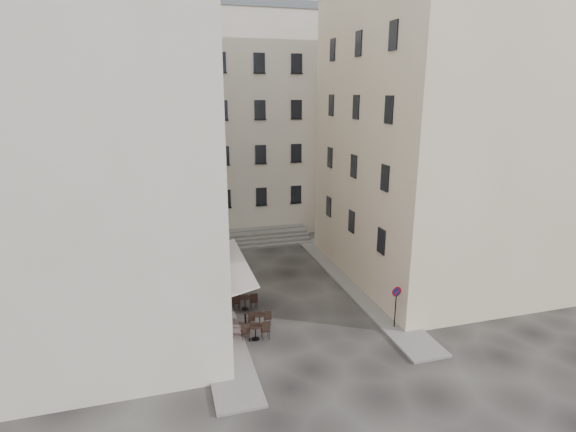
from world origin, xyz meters
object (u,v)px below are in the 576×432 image
object	(u,v)px
bistro_table_a	(255,331)
pedestrian	(234,284)
bistro_table_b	(259,318)
no_parking_sign	(396,299)

from	to	relation	value
bistro_table_a	pedestrian	world-z (taller)	pedestrian
bistro_table_a	pedestrian	bearing A→B (deg)	92.98
bistro_table_b	no_parking_sign	bearing A→B (deg)	-18.62
pedestrian	bistro_table_a	bearing A→B (deg)	80.06
no_parking_sign	bistro_table_b	distance (m)	7.13
bistro_table_a	bistro_table_b	xyz separation A→B (m)	(0.49, 1.28, -0.07)
pedestrian	no_parking_sign	bearing A→B (deg)	128.46
bistro_table_a	pedestrian	distance (m)	4.97
bistro_table_a	bistro_table_b	distance (m)	1.37
no_parking_sign	bistro_table_b	bearing A→B (deg)	157.44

